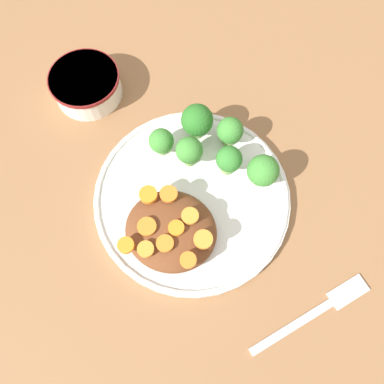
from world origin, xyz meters
name	(u,v)px	position (x,y,z in m)	size (l,w,h in m)	color
ground_plane	(192,199)	(0.00, 0.00, 0.00)	(4.00, 4.00, 0.00)	#8C603D
plate	(192,197)	(0.00, 0.00, 0.01)	(0.27, 0.27, 0.02)	silver
dip_bowl	(86,84)	(0.12, 0.21, 0.02)	(0.11, 0.11, 0.04)	white
stew_mound	(171,230)	(-0.06, 0.01, 0.03)	(0.11, 0.12, 0.04)	brown
broccoli_floret_0	(229,160)	(0.05, -0.03, 0.04)	(0.04, 0.04, 0.05)	#7FA85B
broccoli_floret_1	(189,151)	(0.05, 0.02, 0.05)	(0.04, 0.04, 0.05)	#759E51
broccoli_floret_2	(197,121)	(0.10, 0.03, 0.05)	(0.05, 0.05, 0.06)	#759E51
broccoli_floret_3	(230,131)	(0.10, -0.02, 0.04)	(0.04, 0.04, 0.05)	#759E51
broccoli_floret_4	(263,171)	(0.05, -0.08, 0.05)	(0.04, 0.04, 0.06)	#759E51
broccoli_floret_5	(161,142)	(0.05, 0.06, 0.04)	(0.04, 0.04, 0.05)	#759E51
carrot_slice_0	(146,249)	(-0.10, 0.03, 0.05)	(0.02, 0.02, 0.01)	orange
carrot_slice_1	(147,226)	(-0.07, 0.04, 0.05)	(0.02, 0.02, 0.00)	orange
carrot_slice_2	(169,194)	(-0.02, 0.02, 0.05)	(0.02, 0.02, 0.01)	orange
carrot_slice_3	(203,239)	(-0.06, -0.04, 0.05)	(0.02, 0.02, 0.01)	orange
carrot_slice_4	(175,228)	(-0.06, 0.00, 0.05)	(0.02, 0.02, 0.01)	orange
carrot_slice_5	(190,216)	(-0.04, -0.01, 0.05)	(0.02, 0.02, 0.01)	orange
carrot_slice_6	(148,195)	(-0.03, 0.05, 0.05)	(0.02, 0.02, 0.01)	orange
carrot_slice_7	(165,243)	(-0.08, 0.01, 0.05)	(0.02, 0.02, 0.00)	orange
carrot_slice_8	(126,245)	(-0.10, 0.05, 0.05)	(0.02, 0.02, 0.01)	orange
carrot_slice_9	(188,260)	(-0.09, -0.03, 0.05)	(0.02, 0.02, 0.01)	orange
fork	(321,309)	(-0.09, -0.20, 0.00)	(0.14, 0.13, 0.01)	#BCBCBC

